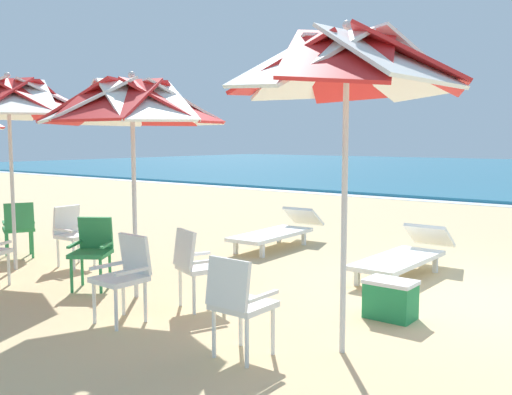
{
  "coord_description": "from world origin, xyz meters",
  "views": [
    {
      "loc": [
        1.77,
        -6.45,
        1.82
      ],
      "look_at": [
        -3.12,
        -0.14,
        1.0
      ],
      "focal_mm": 39.87,
      "sensor_mm": 36.0,
      "label": 1
    }
  ],
  "objects_px": {
    "plastic_chair_1": "(196,263)",
    "plastic_chair_2": "(125,272)",
    "beach_umbrella_0": "(347,68)",
    "beach_umbrella_2": "(8,100)",
    "sun_lounger_1": "(405,255)",
    "sun_lounger_2": "(278,231)",
    "plastic_chair_0": "(238,300)",
    "plastic_chair_6": "(19,226)",
    "plastic_chair_5": "(73,232)",
    "plastic_chair_3": "(92,248)",
    "beach_umbrella_1": "(132,105)",
    "cooler_box": "(390,299)"
  },
  "relations": [
    {
      "from": "plastic_chair_2",
      "to": "beach_umbrella_2",
      "type": "distance_m",
      "value": 3.58
    },
    {
      "from": "beach_umbrella_1",
      "to": "plastic_chair_2",
      "type": "bearing_deg",
      "value": -47.18
    },
    {
      "from": "plastic_chair_3",
      "to": "plastic_chair_5",
      "type": "xyz_separation_m",
      "value": [
        -1.26,
        0.58,
        0.0
      ]
    },
    {
      "from": "sun_lounger_1",
      "to": "plastic_chair_2",
      "type": "bearing_deg",
      "value": -112.32
    },
    {
      "from": "plastic_chair_1",
      "to": "sun_lounger_1",
      "type": "relative_size",
      "value": 0.4
    },
    {
      "from": "sun_lounger_1",
      "to": "plastic_chair_3",
      "type": "bearing_deg",
      "value": -133.45
    },
    {
      "from": "sun_lounger_2",
      "to": "plastic_chair_6",
      "type": "bearing_deg",
      "value": -130.06
    },
    {
      "from": "beach_umbrella_1",
      "to": "plastic_chair_5",
      "type": "relative_size",
      "value": 2.97
    },
    {
      "from": "beach_umbrella_0",
      "to": "plastic_chair_5",
      "type": "height_order",
      "value": "beach_umbrella_0"
    },
    {
      "from": "beach_umbrella_2",
      "to": "sun_lounger_1",
      "type": "relative_size",
      "value": 1.27
    },
    {
      "from": "plastic_chair_1",
      "to": "plastic_chair_5",
      "type": "distance_m",
      "value": 2.89
    },
    {
      "from": "plastic_chair_0",
      "to": "beach_umbrella_2",
      "type": "relative_size",
      "value": 0.32
    },
    {
      "from": "plastic_chair_1",
      "to": "plastic_chair_3",
      "type": "distance_m",
      "value": 1.6
    },
    {
      "from": "beach_umbrella_0",
      "to": "plastic_chair_2",
      "type": "relative_size",
      "value": 3.21
    },
    {
      "from": "beach_umbrella_1",
      "to": "plastic_chair_5",
      "type": "height_order",
      "value": "beach_umbrella_1"
    },
    {
      "from": "sun_lounger_1",
      "to": "plastic_chair_1",
      "type": "bearing_deg",
      "value": -113.0
    },
    {
      "from": "plastic_chair_0",
      "to": "plastic_chair_2",
      "type": "height_order",
      "value": "same"
    },
    {
      "from": "plastic_chair_5",
      "to": "sun_lounger_1",
      "type": "height_order",
      "value": "plastic_chair_5"
    },
    {
      "from": "beach_umbrella_1",
      "to": "plastic_chair_6",
      "type": "distance_m",
      "value": 3.56
    },
    {
      "from": "plastic_chair_0",
      "to": "sun_lounger_2",
      "type": "relative_size",
      "value": 0.4
    },
    {
      "from": "beach_umbrella_1",
      "to": "cooler_box",
      "type": "height_order",
      "value": "beach_umbrella_1"
    },
    {
      "from": "beach_umbrella_1",
      "to": "plastic_chair_1",
      "type": "xyz_separation_m",
      "value": [
        0.86,
        0.1,
        -1.71
      ]
    },
    {
      "from": "beach_umbrella_0",
      "to": "plastic_chair_0",
      "type": "bearing_deg",
      "value": -133.28
    },
    {
      "from": "plastic_chair_0",
      "to": "plastic_chair_6",
      "type": "relative_size",
      "value": 1.0
    },
    {
      "from": "plastic_chair_2",
      "to": "sun_lounger_1",
      "type": "distance_m",
      "value": 3.81
    },
    {
      "from": "plastic_chair_2",
      "to": "plastic_chair_6",
      "type": "height_order",
      "value": "same"
    },
    {
      "from": "beach_umbrella_2",
      "to": "sun_lounger_2",
      "type": "height_order",
      "value": "beach_umbrella_2"
    },
    {
      "from": "plastic_chair_1",
      "to": "plastic_chair_6",
      "type": "bearing_deg",
      "value": 176.54
    },
    {
      "from": "beach_umbrella_0",
      "to": "plastic_chair_6",
      "type": "xyz_separation_m",
      "value": [
        -5.84,
        0.39,
        -1.91
      ]
    },
    {
      "from": "sun_lounger_1",
      "to": "cooler_box",
      "type": "height_order",
      "value": "sun_lounger_1"
    },
    {
      "from": "beach_umbrella_0",
      "to": "plastic_chair_6",
      "type": "relative_size",
      "value": 3.21
    },
    {
      "from": "sun_lounger_1",
      "to": "sun_lounger_2",
      "type": "bearing_deg",
      "value": 166.63
    },
    {
      "from": "sun_lounger_2",
      "to": "cooler_box",
      "type": "xyz_separation_m",
      "value": [
        3.13,
        -2.41,
        -0.08
      ]
    },
    {
      "from": "beach_umbrella_0",
      "to": "sun_lounger_1",
      "type": "relative_size",
      "value": 1.29
    },
    {
      "from": "beach_umbrella_1",
      "to": "plastic_chair_2",
      "type": "distance_m",
      "value": 1.92
    },
    {
      "from": "plastic_chair_3",
      "to": "plastic_chair_5",
      "type": "height_order",
      "value": "same"
    },
    {
      "from": "plastic_chair_6",
      "to": "sun_lounger_2",
      "type": "bearing_deg",
      "value": 49.94
    },
    {
      "from": "beach_umbrella_0",
      "to": "beach_umbrella_2",
      "type": "xyz_separation_m",
      "value": [
        -5.15,
        -0.06,
        -0.05
      ]
    },
    {
      "from": "beach_umbrella_2",
      "to": "plastic_chair_2",
      "type": "bearing_deg",
      "value": -9.89
    },
    {
      "from": "plastic_chair_1",
      "to": "plastic_chair_2",
      "type": "xyz_separation_m",
      "value": [
        -0.27,
        -0.74,
        0.0
      ]
    },
    {
      "from": "plastic_chair_2",
      "to": "beach_umbrella_1",
      "type": "bearing_deg",
      "value": 132.82
    },
    {
      "from": "beach_umbrella_1",
      "to": "sun_lounger_1",
      "type": "relative_size",
      "value": 1.2
    },
    {
      "from": "cooler_box",
      "to": "plastic_chair_3",
      "type": "bearing_deg",
      "value": -161.87
    },
    {
      "from": "beach_umbrella_1",
      "to": "plastic_chair_6",
      "type": "bearing_deg",
      "value": 173.78
    },
    {
      "from": "plastic_chair_1",
      "to": "plastic_chair_2",
      "type": "distance_m",
      "value": 0.79
    },
    {
      "from": "plastic_chair_3",
      "to": "plastic_chair_2",
      "type": "bearing_deg",
      "value": -23.9
    },
    {
      "from": "cooler_box",
      "to": "plastic_chair_2",
      "type": "bearing_deg",
      "value": -140.54
    },
    {
      "from": "beach_umbrella_1",
      "to": "plastic_chair_2",
      "type": "xyz_separation_m",
      "value": [
        0.6,
        -0.64,
        -1.71
      ]
    },
    {
      "from": "plastic_chair_0",
      "to": "beach_umbrella_2",
      "type": "bearing_deg",
      "value": 172.58
    },
    {
      "from": "plastic_chair_0",
      "to": "plastic_chair_6",
      "type": "distance_m",
      "value": 5.33
    }
  ]
}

